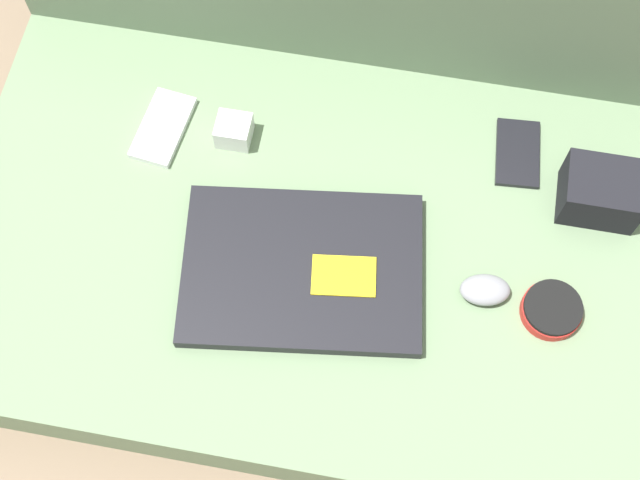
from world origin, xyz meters
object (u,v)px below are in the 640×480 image
laptop (303,269)px  charger_brick (234,131)px  computer_mouse (485,290)px  speaker_puck (552,310)px  phone_silver (163,128)px  phone_black (518,153)px  camera_pouch (601,192)px

laptop → charger_brick: (-0.14, 0.20, 0.01)m
computer_mouse → speaker_puck: size_ratio=0.91×
computer_mouse → speaker_puck: (0.09, -0.01, -0.00)m
speaker_puck → phone_silver: bearing=162.4°
speaker_puck → charger_brick: (-0.50, 0.20, 0.01)m
phone_silver → phone_black: phone_silver is taller
laptop → computer_mouse: bearing=-4.4°
camera_pouch → computer_mouse: bearing=-130.6°
charger_brick → laptop: bearing=-54.4°
computer_mouse → phone_black: bearing=74.2°
speaker_puck → computer_mouse: bearing=172.8°
speaker_puck → charger_brick: size_ratio=1.64×
phone_black → camera_pouch: 0.14m
camera_pouch → charger_brick: (-0.55, 0.01, -0.02)m
speaker_puck → phone_black: speaker_puck is taller
computer_mouse → charger_brick: size_ratio=1.50×
charger_brick → phone_black: bearing=6.3°
laptop → phone_silver: laptop is taller
phone_black → camera_pouch: camera_pouch is taller
computer_mouse → phone_silver: 0.54m
laptop → camera_pouch: 0.44m
laptop → phone_black: bearing=33.4°
speaker_puck → laptop: bearing=-179.7°
speaker_puck → camera_pouch: bearing=74.3°
camera_pouch → charger_brick: 0.55m
phone_black → charger_brick: size_ratio=2.26×
laptop → charger_brick: bearing=118.1°
phone_silver → charger_brick: (0.11, 0.01, 0.01)m
speaker_puck → camera_pouch: (0.05, 0.18, 0.02)m
camera_pouch → phone_silver: bearing=179.2°
phone_black → charger_brick: bearing=-177.8°
laptop → charger_brick: 0.25m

